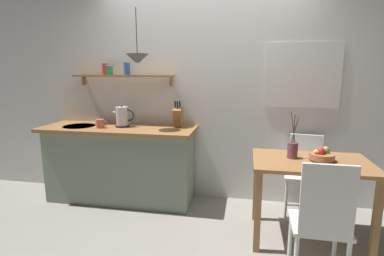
# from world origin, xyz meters

# --- Properties ---
(ground_plane) EXTENTS (14.00, 14.00, 0.00)m
(ground_plane) POSITION_xyz_m (0.00, 0.00, 0.00)
(ground_plane) COLOR gray
(back_wall) EXTENTS (6.80, 0.11, 2.70)m
(back_wall) POSITION_xyz_m (0.21, 0.65, 1.35)
(back_wall) COLOR white
(back_wall) RESTS_ON ground_plane
(kitchen_counter) EXTENTS (1.83, 0.63, 0.92)m
(kitchen_counter) POSITION_xyz_m (-1.00, 0.32, 0.47)
(kitchen_counter) COLOR gray
(kitchen_counter) RESTS_ON ground_plane
(wall_shelf) EXTENTS (1.24, 0.20, 0.29)m
(wall_shelf) POSITION_xyz_m (-1.03, 0.49, 1.54)
(wall_shelf) COLOR #9E6B3D
(dining_table) EXTENTS (1.04, 0.69, 0.78)m
(dining_table) POSITION_xyz_m (1.09, -0.19, 0.65)
(dining_table) COLOR #9E6B3D
(dining_table) RESTS_ON ground_plane
(dining_chair_near) EXTENTS (0.41, 0.39, 0.98)m
(dining_chair_near) POSITION_xyz_m (1.05, -0.84, 0.54)
(dining_chair_near) COLOR white
(dining_chair_near) RESTS_ON ground_plane
(dining_chair_far) EXTENTS (0.46, 0.44, 0.87)m
(dining_chair_far) POSITION_xyz_m (1.15, 0.41, 0.49)
(dining_chair_far) COLOR white
(dining_chair_far) RESTS_ON ground_plane
(fruit_bowl) EXTENTS (0.22, 0.22, 0.13)m
(fruit_bowl) POSITION_xyz_m (1.18, -0.17, 0.83)
(fruit_bowl) COLOR #BC704C
(fruit_bowl) RESTS_ON dining_table
(twig_vase) EXTENTS (0.09, 0.09, 0.44)m
(twig_vase) POSITION_xyz_m (0.92, -0.13, 0.86)
(twig_vase) COLOR brown
(twig_vase) RESTS_ON dining_table
(electric_kettle) EXTENTS (0.26, 0.17, 0.26)m
(electric_kettle) POSITION_xyz_m (-0.95, 0.33, 1.04)
(electric_kettle) COLOR black
(electric_kettle) RESTS_ON kitchen_counter
(knife_block) EXTENTS (0.10, 0.18, 0.31)m
(knife_block) POSITION_xyz_m (-0.30, 0.42, 1.04)
(knife_block) COLOR #9E6B3D
(knife_block) RESTS_ON kitchen_counter
(coffee_mug_by_sink) EXTENTS (0.13, 0.09, 0.10)m
(coffee_mug_by_sink) POSITION_xyz_m (-1.18, 0.21, 0.97)
(coffee_mug_by_sink) COLOR #C6664C
(coffee_mug_by_sink) RESTS_ON kitchen_counter
(pendant_lamp) EXTENTS (0.25, 0.25, 0.59)m
(pendant_lamp) POSITION_xyz_m (-0.69, 0.21, 1.70)
(pendant_lamp) COLOR black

